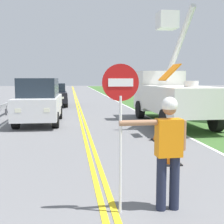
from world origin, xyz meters
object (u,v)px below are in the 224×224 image
traffic_cone_mid (158,131)px  flagger_worker (168,146)px  utility_bucket_truck (170,93)px  oncoming_suv_nearest (39,101)px  stop_sign_paddle (120,105)px  traffic_cone_lead (173,151)px  oncoming_sedan_second (54,95)px

traffic_cone_mid → flagger_worker: bearing=-105.1°
utility_bucket_truck → oncoming_suv_nearest: size_ratio=1.47×
stop_sign_paddle → traffic_cone_mid: size_ratio=3.33×
flagger_worker → traffic_cone_mid: 5.49m
stop_sign_paddle → traffic_cone_lead: (1.72, 2.48, -1.37)m
stop_sign_paddle → oncoming_suv_nearest: (-2.18, 9.82, -0.65)m
stop_sign_paddle → oncoming_sedan_second: (-1.94, 18.54, -0.88)m
flagger_worker → traffic_cone_lead: size_ratio=2.61×
traffic_cone_mid → utility_bucket_truck: bearing=66.1°
oncoming_sedan_second → traffic_cone_mid: bearing=-72.7°
flagger_worker → oncoming_suv_nearest: bearing=106.7°
flagger_worker → traffic_cone_lead: 2.73m
stop_sign_paddle → traffic_cone_mid: bearing=67.5°
utility_bucket_truck → traffic_cone_lead: bearing=-108.1°
flagger_worker → utility_bucket_truck: utility_bucket_truck is taller
oncoming_sedan_second → stop_sign_paddle: bearing=-84.0°
utility_bucket_truck → traffic_cone_mid: (-1.71, -3.88, -1.07)m
flagger_worker → stop_sign_paddle: bearing=-178.4°
oncoming_suv_nearest → traffic_cone_mid: size_ratio=6.63×
oncoming_suv_nearest → traffic_cone_lead: bearing=-62.0°
oncoming_suv_nearest → oncoming_sedan_second: size_ratio=1.11×
oncoming_suv_nearest → traffic_cone_mid: 6.34m
flagger_worker → oncoming_sedan_second: bearing=98.3°
utility_bucket_truck → oncoming_sedan_second: utility_bucket_truck is taller
utility_bucket_truck → oncoming_suv_nearest: 6.12m
oncoming_sedan_second → flagger_worker: bearing=-81.7°
stop_sign_paddle → traffic_cone_mid: stop_sign_paddle is taller
stop_sign_paddle → oncoming_suv_nearest: size_ratio=0.50×
traffic_cone_lead → traffic_cone_mid: size_ratio=1.00×
traffic_cone_lead → traffic_cone_mid: same height
oncoming_sedan_second → traffic_cone_lead: bearing=-77.1°
flagger_worker → oncoming_sedan_second: 18.72m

